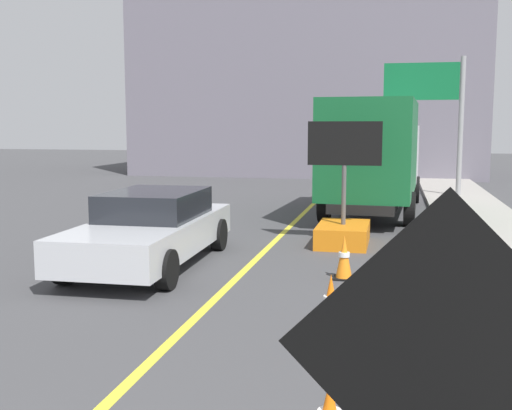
# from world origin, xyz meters

# --- Properties ---
(lane_center_stripe) EXTENTS (0.14, 36.00, 0.01)m
(lane_center_stripe) POSITION_xyz_m (0.00, 6.00, 0.00)
(lane_center_stripe) COLOR yellow
(lane_center_stripe) RESTS_ON ground
(roadwork_sign) EXTENTS (1.63, 0.09, 2.33)m
(roadwork_sign) POSITION_xyz_m (2.85, 1.89, 1.47)
(roadwork_sign) COLOR #593819
(roadwork_sign) RESTS_ON ground
(arrow_board_trailer) EXTENTS (1.60, 1.80, 2.70)m
(arrow_board_trailer) POSITION_xyz_m (1.54, 12.48, 0.48)
(arrow_board_trailer) COLOR orange
(arrow_board_trailer) RESTS_ON ground
(box_truck) EXTENTS (2.86, 8.06, 3.29)m
(box_truck) POSITION_xyz_m (2.03, 17.62, 1.79)
(box_truck) COLOR black
(box_truck) RESTS_ON ground
(pickup_car) EXTENTS (2.06, 4.98, 1.38)m
(pickup_car) POSITION_xyz_m (-1.82, 9.70, 0.70)
(pickup_car) COLOR silver
(pickup_car) RESTS_ON ground
(highway_guide_sign) EXTENTS (2.79, 0.18, 5.00)m
(highway_guide_sign) POSITION_xyz_m (4.08, 21.94, 3.42)
(highway_guide_sign) COLOR gray
(highway_guide_sign) RESTS_ON ground
(far_building_block) EXTENTS (17.88, 8.43, 9.80)m
(far_building_block) POSITION_xyz_m (-2.02, 33.22, 4.90)
(far_building_block) COLOR slate
(far_building_block) RESTS_ON ground
(traffic_cone_mid_lane) EXTENTS (0.36, 0.36, 0.75)m
(traffic_cone_mid_lane) POSITION_xyz_m (1.86, 6.56, 0.37)
(traffic_cone_mid_lane) COLOR black
(traffic_cone_mid_lane) RESTS_ON ground
(traffic_cone_far_lane) EXTENTS (0.36, 0.36, 0.75)m
(traffic_cone_far_lane) POSITION_xyz_m (1.81, 9.36, 0.37)
(traffic_cone_far_lane) COLOR black
(traffic_cone_far_lane) RESTS_ON ground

